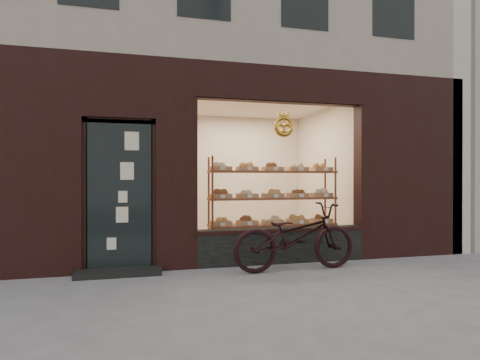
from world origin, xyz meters
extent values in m
plane|color=slate|center=(0.00, 0.00, 0.00)|extent=(90.00, 90.00, 0.00)
cube|color=black|center=(0.45, 2.12, 0.28)|extent=(2.70, 0.25, 0.55)
cube|color=black|center=(-2.00, 2.06, 1.10)|extent=(0.90, 0.04, 2.15)
cube|color=black|center=(-2.00, 1.90, 0.04)|extent=(1.15, 0.35, 0.08)
torus|color=gold|center=(0.45, 2.02, 2.15)|extent=(0.33, 0.07, 0.33)
cube|color=brown|center=(0.45, 2.55, 0.05)|extent=(2.20, 0.45, 0.04)
cube|color=brown|center=(0.45, 2.55, 0.55)|extent=(2.20, 0.45, 0.03)
cube|color=brown|center=(0.45, 2.55, 1.00)|extent=(2.20, 0.45, 0.04)
cube|color=brown|center=(0.45, 2.55, 1.45)|extent=(2.20, 0.45, 0.04)
cylinder|color=brown|center=(-0.62, 2.35, 0.85)|extent=(0.04, 0.04, 1.70)
cylinder|color=brown|center=(1.52, 2.35, 0.85)|extent=(0.04, 0.04, 1.70)
cylinder|color=brown|center=(-0.62, 2.75, 0.85)|extent=(0.04, 0.04, 1.70)
cylinder|color=brown|center=(1.52, 2.75, 0.85)|extent=(0.04, 0.04, 1.70)
cube|color=olive|center=(-0.45, 2.55, 0.60)|extent=(0.34, 0.24, 0.07)
sphere|color=#B18D3F|center=(-0.45, 2.55, 0.69)|extent=(0.11, 0.11, 0.11)
cube|color=silver|center=(-0.45, 2.36, 0.60)|extent=(0.07, 0.01, 0.05)
cube|color=olive|center=(0.00, 2.55, 0.60)|extent=(0.34, 0.24, 0.07)
sphere|color=#5D2B1B|center=(0.00, 2.55, 0.69)|extent=(0.11, 0.11, 0.11)
cube|color=silver|center=(0.00, 2.36, 0.60)|extent=(0.07, 0.01, 0.05)
cube|color=olive|center=(0.45, 2.55, 0.60)|extent=(0.34, 0.24, 0.07)
sphere|color=beige|center=(0.45, 2.55, 0.69)|extent=(0.11, 0.11, 0.11)
cube|color=silver|center=(0.45, 2.36, 0.60)|extent=(0.07, 0.01, 0.05)
cube|color=olive|center=(0.90, 2.55, 0.60)|extent=(0.34, 0.24, 0.07)
sphere|color=#B18D3F|center=(0.90, 2.55, 0.69)|extent=(0.11, 0.11, 0.11)
cube|color=silver|center=(0.90, 2.36, 0.60)|extent=(0.07, 0.01, 0.05)
cube|color=olive|center=(1.35, 2.55, 0.60)|extent=(0.34, 0.24, 0.07)
sphere|color=#5D2B1B|center=(1.35, 2.55, 0.69)|extent=(0.11, 0.11, 0.11)
cube|color=silver|center=(1.35, 2.36, 0.60)|extent=(0.08, 0.01, 0.05)
cube|color=olive|center=(-0.45, 2.55, 1.05)|extent=(0.34, 0.24, 0.07)
sphere|color=#5D2B1B|center=(-0.45, 2.55, 1.14)|extent=(0.11, 0.11, 0.11)
cube|color=silver|center=(-0.45, 2.36, 1.05)|extent=(0.07, 0.01, 0.06)
cube|color=olive|center=(0.00, 2.55, 1.05)|extent=(0.34, 0.24, 0.07)
sphere|color=beige|center=(0.00, 2.55, 1.14)|extent=(0.11, 0.11, 0.11)
cube|color=silver|center=(0.00, 2.36, 1.05)|extent=(0.07, 0.01, 0.06)
cube|color=olive|center=(0.45, 2.55, 1.05)|extent=(0.34, 0.24, 0.07)
sphere|color=#B18D3F|center=(0.45, 2.55, 1.14)|extent=(0.11, 0.11, 0.11)
cube|color=silver|center=(0.45, 2.36, 1.05)|extent=(0.07, 0.01, 0.06)
cube|color=olive|center=(0.90, 2.55, 1.05)|extent=(0.34, 0.24, 0.07)
sphere|color=#5D2B1B|center=(0.90, 2.55, 1.14)|extent=(0.11, 0.11, 0.11)
cube|color=silver|center=(0.90, 2.36, 1.05)|extent=(0.07, 0.01, 0.06)
cube|color=olive|center=(1.35, 2.55, 1.05)|extent=(0.34, 0.24, 0.07)
sphere|color=beige|center=(1.35, 2.55, 1.14)|extent=(0.11, 0.11, 0.11)
cube|color=silver|center=(1.35, 2.36, 1.05)|extent=(0.08, 0.01, 0.06)
cube|color=olive|center=(-0.45, 2.55, 1.50)|extent=(0.34, 0.24, 0.07)
sphere|color=beige|center=(-0.45, 2.55, 1.59)|extent=(0.11, 0.11, 0.11)
cube|color=silver|center=(-0.45, 2.36, 1.50)|extent=(0.07, 0.01, 0.06)
cube|color=olive|center=(0.00, 2.55, 1.50)|extent=(0.34, 0.24, 0.07)
sphere|color=#B18D3F|center=(0.00, 2.55, 1.59)|extent=(0.11, 0.11, 0.11)
cube|color=silver|center=(0.00, 2.36, 1.50)|extent=(0.07, 0.01, 0.06)
cube|color=olive|center=(0.45, 2.55, 1.50)|extent=(0.34, 0.24, 0.07)
sphere|color=#5D2B1B|center=(0.45, 2.55, 1.59)|extent=(0.11, 0.11, 0.11)
cube|color=silver|center=(0.45, 2.36, 1.50)|extent=(0.07, 0.01, 0.06)
cube|color=olive|center=(0.90, 2.55, 1.50)|extent=(0.34, 0.24, 0.07)
sphere|color=beige|center=(0.90, 2.55, 1.59)|extent=(0.11, 0.11, 0.11)
cube|color=silver|center=(0.90, 2.36, 1.50)|extent=(0.07, 0.01, 0.06)
cube|color=olive|center=(1.35, 2.55, 1.50)|extent=(0.34, 0.24, 0.07)
sphere|color=#B18D3F|center=(1.35, 2.55, 1.59)|extent=(0.11, 0.11, 0.11)
cube|color=silver|center=(1.35, 2.36, 1.50)|extent=(0.08, 0.01, 0.06)
imported|color=black|center=(0.47, 1.59, 0.49)|extent=(1.89, 0.72, 0.98)
camera|label=1|loc=(-1.59, -3.50, 1.34)|focal=28.00mm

